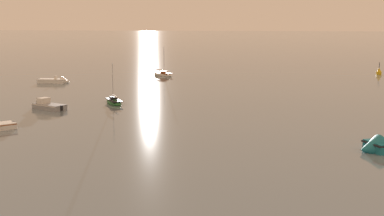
{
  "coord_description": "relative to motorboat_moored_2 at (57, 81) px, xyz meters",
  "views": [
    {
      "loc": [
        17.05,
        -9.2,
        9.89
      ],
      "look_at": [
        9.52,
        44.92,
        0.76
      ],
      "focal_mm": 50.79,
      "sensor_mm": 36.0,
      "label": 1
    }
  ],
  "objects": [
    {
      "name": "sailboat_moored_1",
      "position": [
        14.41,
        -18.61,
        -0.02
      ],
      "size": [
        3.36,
        4.47,
        4.9
      ],
      "rotation": [
        0.0,
        0.0,
        2.09
      ],
      "color": "#23602D",
      "rests_on": "ground"
    },
    {
      "name": "channel_buoy",
      "position": [
        51.41,
        19.48,
        0.23
      ],
      "size": [
        0.9,
        0.9,
        2.3
      ],
      "color": "gold",
      "rests_on": "ground"
    },
    {
      "name": "motorboat_moored_2",
      "position": [
        0.0,
        0.0,
        0.0
      ],
      "size": [
        5.0,
        1.94,
        1.68
      ],
      "rotation": [
        0.0,
        0.0,
        0.04
      ],
      "color": "white",
      "rests_on": "ground"
    },
    {
      "name": "motorboat_moored_6",
      "position": [
        7.84,
        -22.96,
        0.04
      ],
      "size": [
        4.84,
        3.6,
        1.76
      ],
      "rotation": [
        0.0,
        0.0,
        2.65
      ],
      "color": "gray",
      "rests_on": "ground"
    },
    {
      "name": "sailboat_moored_2",
      "position": [
        14.16,
        12.25,
        -0.01
      ],
      "size": [
        4.48,
        4.08,
        5.2
      ],
      "rotation": [
        0.0,
        0.0,
        5.58
      ],
      "color": "white",
      "rests_on": "ground"
    }
  ]
}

